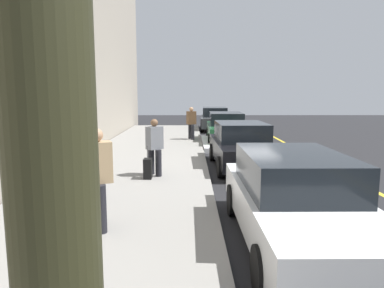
# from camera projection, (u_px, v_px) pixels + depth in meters

# --- Properties ---
(ground_plane) EXTENTS (56.00, 56.00, 0.00)m
(ground_plane) POSITION_uv_depth(u_px,v_px,m) (237.00, 168.00, 11.92)
(ground_plane) COLOR black
(sidewalk) EXTENTS (28.00, 4.60, 0.15)m
(sidewalk) POSITION_uv_depth(u_px,v_px,m) (138.00, 166.00, 11.89)
(sidewalk) COLOR gray
(sidewalk) RESTS_ON ground
(lane_stripe_centre) EXTENTS (28.00, 0.14, 0.01)m
(lane_stripe_centre) POSITION_uv_depth(u_px,v_px,m) (331.00, 168.00, 11.93)
(lane_stripe_centre) COLOR gold
(lane_stripe_centre) RESTS_ON ground
(snow_bank_curb) EXTENTS (4.46, 0.56, 0.22)m
(snow_bank_curb) POSITION_uv_depth(u_px,v_px,m) (208.00, 143.00, 16.91)
(snow_bank_curb) COLOR white
(snow_bank_curb) RESTS_ON ground
(parked_car_charcoal) EXTENTS (4.78, 2.01, 1.51)m
(parked_car_charcoal) POSITION_uv_depth(u_px,v_px,m) (215.00, 119.00, 24.02)
(parked_car_charcoal) COLOR black
(parked_car_charcoal) RESTS_ON ground
(parked_car_green) EXTENTS (4.55, 1.96, 1.51)m
(parked_car_green) POSITION_uv_depth(u_px,v_px,m) (226.00, 128.00, 17.80)
(parked_car_green) COLOR black
(parked_car_green) RESTS_ON ground
(parked_car_black) EXTENTS (4.32, 2.00, 1.51)m
(parked_car_black) POSITION_uv_depth(u_px,v_px,m) (242.00, 145.00, 11.86)
(parked_car_black) COLOR black
(parked_car_black) RESTS_ON ground
(parked_car_white) EXTENTS (4.73, 1.92, 1.51)m
(parked_car_white) POSITION_uv_depth(u_px,v_px,m) (295.00, 199.00, 5.87)
(parked_car_white) COLOR black
(parked_car_white) RESTS_ON ground
(pedestrian_brown_coat) EXTENTS (0.52, 0.51, 1.63)m
(pedestrian_brown_coat) POSITION_uv_depth(u_px,v_px,m) (191.00, 122.00, 17.97)
(pedestrian_brown_coat) COLOR black
(pedestrian_brown_coat) RESTS_ON sidewalk
(pedestrian_tan_coat) EXTENTS (0.55, 0.56, 1.77)m
(pedestrian_tan_coat) POSITION_uv_depth(u_px,v_px,m) (98.00, 176.00, 6.08)
(pedestrian_tan_coat) COLOR black
(pedestrian_tan_coat) RESTS_ON sidewalk
(pedestrian_grey_coat) EXTENTS (0.49, 0.51, 1.62)m
(pedestrian_grey_coat) POSITION_uv_depth(u_px,v_px,m) (155.00, 146.00, 10.11)
(pedestrian_grey_coat) COLOR black
(pedestrian_grey_coat) RESTS_ON sidewalk
(pedestrian_blue_coat) EXTENTS (0.56, 0.54, 1.77)m
(pedestrian_blue_coat) POSITION_uv_depth(u_px,v_px,m) (72.00, 157.00, 7.85)
(pedestrian_blue_coat) COLOR black
(pedestrian_blue_coat) RESTS_ON sidewalk
(rolling_suitcase) EXTENTS (0.34, 0.22, 0.92)m
(rolling_suitcase) POSITION_uv_depth(u_px,v_px,m) (148.00, 168.00, 9.80)
(rolling_suitcase) COLOR black
(rolling_suitcase) RESTS_ON sidewalk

